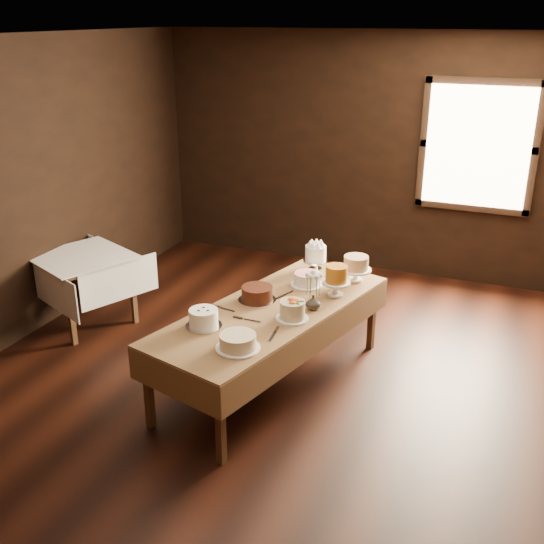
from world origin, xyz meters
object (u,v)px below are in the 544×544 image
(cake_lattice, at_px, (307,280))
(cake_server_b, at_px, (272,337))
(cake_meringue, at_px, (315,259))
(cake_server_d, at_px, (311,306))
(cake_chocolate, at_px, (257,294))
(cake_speckled, at_px, (356,269))
(flower_vase, at_px, (313,302))
(cake_flowers, at_px, (292,311))
(cake_cream, at_px, (238,342))
(display_table, at_px, (272,314))
(side_table, at_px, (82,264))
(cake_caramel, at_px, (336,282))
(cake_server_a, at_px, (252,320))
(cake_swirl, at_px, (204,319))
(cake_server_e, at_px, (227,310))

(cake_lattice, height_order, cake_server_b, cake_lattice)
(cake_meringue, relative_size, cake_server_d, 1.04)
(cake_meringue, distance_m, cake_chocolate, 0.88)
(cake_speckled, distance_m, flower_vase, 0.74)
(cake_flowers, bearing_deg, cake_lattice, 100.13)
(cake_cream, bearing_deg, cake_flowers, 72.54)
(cake_chocolate, distance_m, cake_cream, 0.85)
(display_table, bearing_deg, side_table, 170.38)
(display_table, distance_m, flower_vase, 0.35)
(cake_caramel, bearing_deg, side_table, -178.32)
(cake_server_b, relative_size, cake_server_d, 1.00)
(cake_chocolate, xyz_separation_m, cake_server_b, (0.37, -0.56, -0.06))
(cake_server_d, bearing_deg, cake_flowers, -110.30)
(cake_meringue, distance_m, cake_server_a, 1.23)
(cake_lattice, distance_m, cake_chocolate, 0.54)
(cake_caramel, bearing_deg, display_table, -132.14)
(cake_flowers, xyz_separation_m, cake_server_a, (-0.28, -0.15, -0.07))
(cake_server_a, bearing_deg, cake_server_d, 52.78)
(cake_cream, xyz_separation_m, cake_server_d, (0.25, 0.89, -0.05))
(cake_meringue, distance_m, cake_caramel, 0.61)
(cake_meringue, height_order, cake_swirl, cake_meringue)
(display_table, bearing_deg, cake_server_e, -152.45)
(cake_server_a, xyz_separation_m, cake_server_b, (0.25, -0.19, 0.00))
(cake_caramel, distance_m, flower_vase, 0.35)
(cake_server_a, xyz_separation_m, cake_server_e, (-0.27, 0.11, 0.00))
(cake_server_d, bearing_deg, cake_meringue, 98.53)
(cake_server_a, bearing_deg, cake_meringue, 85.87)
(display_table, bearing_deg, cake_server_d, 29.33)
(cake_lattice, relative_size, cake_cream, 0.94)
(cake_caramel, relative_size, cake_server_d, 1.18)
(cake_server_a, bearing_deg, cake_swirl, -141.27)
(cake_meringue, relative_size, flower_vase, 2.04)
(cake_speckled, distance_m, cake_server_e, 1.28)
(cake_speckled, xyz_separation_m, cake_cream, (-0.44, -1.56, -0.05))
(cake_cream, bearing_deg, cake_swirl, 150.94)
(cake_caramel, xyz_separation_m, cake_server_a, (-0.46, -0.72, -0.12))
(cake_caramel, distance_m, cake_server_e, 0.96)
(cake_swirl, bearing_deg, cake_chocolate, 72.87)
(cake_server_a, bearing_deg, cake_caramel, 58.39)
(cake_swirl, xyz_separation_m, cake_server_e, (0.03, 0.34, -0.06))
(cake_meringue, distance_m, cake_server_d, 0.83)
(cake_cream, height_order, cake_server_b, cake_cream)
(side_table, distance_m, cake_server_b, 2.54)
(cake_lattice, bearing_deg, cake_meringue, 97.45)
(display_table, bearing_deg, cake_meringue, 86.83)
(side_table, height_order, cake_caramel, cake_caramel)
(display_table, relative_size, cake_server_d, 10.19)
(cake_server_b, xyz_separation_m, cake_server_d, (0.09, 0.63, 0.00))
(cake_lattice, height_order, cake_server_e, cake_lattice)
(cake_caramel, relative_size, cake_server_e, 1.18)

